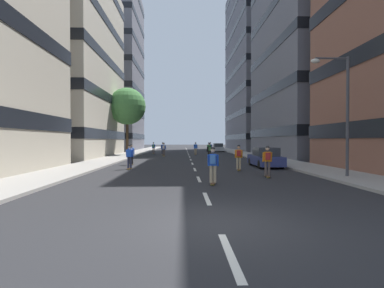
# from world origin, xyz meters

# --- Properties ---
(ground_plane) EXTENTS (187.05, 187.05, 0.00)m
(ground_plane) POSITION_xyz_m (0.00, 31.17, 0.00)
(ground_plane) COLOR #28282B
(sidewalk_left) EXTENTS (3.36, 85.73, 0.14)m
(sidewalk_left) POSITION_xyz_m (-8.46, 35.07, 0.07)
(sidewalk_left) COLOR #9E9991
(sidewalk_left) RESTS_ON ground_plane
(sidewalk_right) EXTENTS (3.36, 85.73, 0.14)m
(sidewalk_right) POSITION_xyz_m (8.46, 35.07, 0.07)
(sidewalk_right) COLOR #9E9991
(sidewalk_right) RESTS_ON ground_plane
(lane_markings) EXTENTS (0.16, 72.20, 0.01)m
(lane_markings) POSITION_xyz_m (0.00, 33.00, 0.00)
(lane_markings) COLOR silver
(lane_markings) RESTS_ON ground_plane
(building_left_mid) EXTENTS (13.73, 18.37, 23.19)m
(building_left_mid) POSITION_xyz_m (-16.95, 28.93, 11.68)
(building_left_mid) COLOR #BCB29E
(building_left_mid) RESTS_ON ground_plane
(building_left_far) EXTENTS (13.73, 16.29, 33.71)m
(building_left_far) POSITION_xyz_m (-16.95, 53.53, 16.94)
(building_left_far) COLOR slate
(building_left_far) RESTS_ON ground_plane
(building_right_mid) EXTENTS (13.73, 18.56, 30.86)m
(building_right_mid) POSITION_xyz_m (16.95, 28.93, 15.52)
(building_right_mid) COLOR slate
(building_right_mid) RESTS_ON ground_plane
(building_right_far) EXTENTS (13.73, 24.04, 36.79)m
(building_right_far) POSITION_xyz_m (16.95, 53.53, 18.49)
(building_right_far) COLOR slate
(building_right_far) RESTS_ON ground_plane
(parked_car_near) EXTENTS (1.82, 4.40, 1.52)m
(parked_car_near) POSITION_xyz_m (5.58, 44.43, 0.70)
(parked_car_near) COLOR #B2B7BF
(parked_car_near) RESTS_ON ground_plane
(parked_car_mid) EXTENTS (1.82, 4.40, 1.52)m
(parked_car_mid) POSITION_xyz_m (5.58, 14.71, 0.70)
(parked_car_mid) COLOR navy
(parked_car_mid) RESTS_ON ground_plane
(street_tree_near) EXTENTS (5.05, 5.05, 9.13)m
(street_tree_near) POSITION_xyz_m (-8.46, 31.98, 6.72)
(street_tree_near) COLOR #4C3823
(street_tree_near) RESTS_ON sidewalk_left
(streetlamp_right) EXTENTS (2.13, 0.30, 6.50)m
(streetlamp_right) POSITION_xyz_m (7.76, 8.03, 4.14)
(streetlamp_right) COLOR #3F3F44
(streetlamp_right) RESTS_ON sidewalk_right
(skater_0) EXTENTS (0.53, 0.90, 1.78)m
(skater_0) POSITION_xyz_m (-5.21, 16.90, 1.02)
(skater_0) COLOR brown
(skater_0) RESTS_ON ground_plane
(skater_1) EXTENTS (0.56, 0.92, 1.78)m
(skater_1) POSITION_xyz_m (3.43, 36.56, 1.02)
(skater_1) COLOR brown
(skater_1) RESTS_ON ground_plane
(skater_2) EXTENTS (0.55, 0.91, 1.78)m
(skater_2) POSITION_xyz_m (-3.32, 29.94, 1.02)
(skater_2) COLOR brown
(skater_2) RESTS_ON ground_plane
(skater_3) EXTENTS (0.53, 0.90, 1.78)m
(skater_3) POSITION_xyz_m (-5.42, 37.28, 1.02)
(skater_3) COLOR brown
(skater_3) RESTS_ON ground_plane
(skater_4) EXTENTS (0.56, 0.92, 1.78)m
(skater_4) POSITION_xyz_m (3.90, 8.61, 1.02)
(skater_4) COLOR brown
(skater_4) RESTS_ON ground_plane
(skater_5) EXTENTS (0.55, 0.92, 1.78)m
(skater_5) POSITION_xyz_m (1.13, 36.55, 0.98)
(skater_5) COLOR brown
(skater_5) RESTS_ON ground_plane
(skater_6) EXTENTS (0.55, 0.91, 1.78)m
(skater_6) POSITION_xyz_m (-4.68, 13.33, 0.98)
(skater_6) COLOR brown
(skater_6) RESTS_ON ground_plane
(skater_7) EXTENTS (0.53, 0.90, 1.78)m
(skater_7) POSITION_xyz_m (3.04, 34.79, 0.98)
(skater_7) COLOR brown
(skater_7) RESTS_ON ground_plane
(skater_8) EXTENTS (0.56, 0.92, 1.78)m
(skater_8) POSITION_xyz_m (0.56, 6.15, 1.02)
(skater_8) COLOR brown
(skater_8) RESTS_ON ground_plane
(skater_9) EXTENTS (0.56, 0.92, 1.78)m
(skater_9) POSITION_xyz_m (1.03, 34.00, 0.98)
(skater_9) COLOR brown
(skater_9) RESTS_ON ground_plane
(skater_10) EXTENTS (0.54, 0.91, 1.78)m
(skater_10) POSITION_xyz_m (-3.75, 33.88, 1.02)
(skater_10) COLOR brown
(skater_10) RESTS_ON ground_plane
(skater_11) EXTENTS (0.57, 0.92, 1.78)m
(skater_11) POSITION_xyz_m (1.94, 22.40, 1.02)
(skater_11) COLOR brown
(skater_11) RESTS_ON ground_plane
(skater_12) EXTENTS (0.56, 0.92, 1.78)m
(skater_12) POSITION_xyz_m (3.00, 12.25, 1.02)
(skater_12) COLOR brown
(skater_12) RESTS_ON ground_plane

